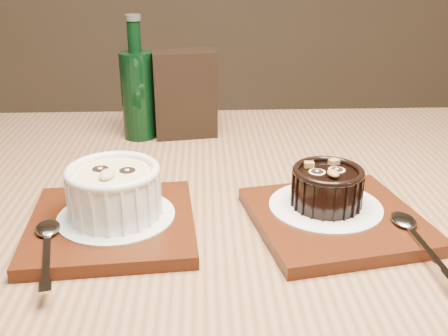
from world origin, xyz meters
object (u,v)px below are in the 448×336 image
object	(u,v)px
table	(230,269)
ramekin_dark	(327,185)
ramekin_white	(114,189)
tray_right	(336,220)
green_bottle	(138,92)
tray_left	(112,225)
condiment_stand	(184,94)

from	to	relation	value
table	ramekin_dark	xyz separation A→B (m)	(0.11, -0.04, 0.13)
ramekin_white	tray_right	distance (m)	0.25
ramekin_dark	green_bottle	xyz separation A→B (m)	(-0.24, 0.29, 0.03)
ramekin_white	tray_right	xyz separation A→B (m)	(0.25, -0.01, -0.04)
ramekin_white	ramekin_dark	bearing A→B (deg)	13.95
table	green_bottle	distance (m)	0.33
table	tray_right	bearing A→B (deg)	-24.78
ramekin_dark	tray_left	bearing A→B (deg)	172.69
tray_left	green_bottle	world-z (taller)	green_bottle
tray_left	green_bottle	size ratio (longest dim) A/B	0.92
table	tray_left	world-z (taller)	tray_left
table	tray_left	bearing A→B (deg)	-158.87
ramekin_dark	tray_right	bearing A→B (deg)	-75.52
tray_right	condiment_stand	distance (m)	0.37
condiment_stand	green_bottle	xyz separation A→B (m)	(-0.07, -0.01, 0.01)
ramekin_dark	condiment_stand	xyz separation A→B (m)	(-0.17, 0.30, 0.03)
tray_left	ramekin_dark	xyz separation A→B (m)	(0.24, 0.02, 0.03)
ramekin_white	green_bottle	distance (m)	0.30
tray_left	condiment_stand	size ratio (longest dim) A/B	1.29
condiment_stand	green_bottle	size ratio (longest dim) A/B	0.71
tray_left	ramekin_dark	bearing A→B (deg)	3.71
tray_right	ramekin_dark	size ratio (longest dim) A/B	2.22
table	condiment_stand	size ratio (longest dim) A/B	8.64
table	condiment_stand	xyz separation A→B (m)	(-0.06, 0.27, 0.16)
tray_left	ramekin_dark	world-z (taller)	ramekin_dark
ramekin_white	ramekin_dark	size ratio (longest dim) A/B	1.26
ramekin_white	green_bottle	xyz separation A→B (m)	(-0.00, 0.30, 0.03)
ramekin_dark	condiment_stand	world-z (taller)	condiment_stand
condiment_stand	green_bottle	bearing A→B (deg)	-172.57
tray_left	table	bearing A→B (deg)	21.13
table	ramekin_white	bearing A→B (deg)	-160.14
green_bottle	ramekin_dark	bearing A→B (deg)	-50.64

